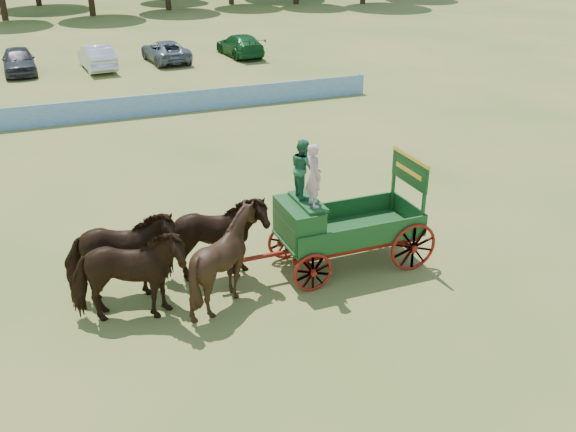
{
  "coord_description": "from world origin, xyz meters",
  "views": [
    {
      "loc": [
        -4.78,
        -13.0,
        8.9
      ],
      "look_at": [
        1.22,
        2.07,
        1.3
      ],
      "focal_mm": 40.0,
      "sensor_mm": 36.0,
      "label": 1
    }
  ],
  "objects": [
    {
      "name": "ground",
      "position": [
        0.0,
        0.0,
        0.0
      ],
      "size": [
        160.0,
        160.0,
        0.0
      ],
      "primitive_type": "plane",
      "color": "olive",
      "rests_on": "ground"
    },
    {
      "name": "horse_lead_left",
      "position": [
        -3.47,
        0.52,
        1.2
      ],
      "size": [
        3.07,
        1.92,
        2.4
      ],
      "primitive_type": "imported",
      "rotation": [
        0.0,
        0.0,
        1.34
      ],
      "color": "black",
      "rests_on": "ground"
    },
    {
      "name": "horse_lead_right",
      "position": [
        -3.47,
        1.62,
        1.2
      ],
      "size": [
        3.03,
        1.79,
        2.4
      ],
      "primitive_type": "imported",
      "rotation": [
        0.0,
        0.0,
        1.39
      ],
      "color": "black",
      "rests_on": "ground"
    },
    {
      "name": "horse_wheel_left",
      "position": [
        -1.07,
        0.52,
        1.2
      ],
      "size": [
        2.32,
        2.1,
        2.41
      ],
      "primitive_type": "imported",
      "rotation": [
        0.0,
        0.0,
        1.5
      ],
      "color": "black",
      "rests_on": "ground"
    },
    {
      "name": "horse_wheel_right",
      "position": [
        -1.07,
        1.62,
        1.2
      ],
      "size": [
        3.01,
        1.71,
        2.4
      ],
      "primitive_type": "imported",
      "rotation": [
        0.0,
        0.0,
        1.42
      ],
      "color": "black",
      "rests_on": "ground"
    },
    {
      "name": "farm_dray",
      "position": [
        1.88,
        1.1,
        1.66
      ],
      "size": [
        6.0,
        2.0,
        3.82
      ],
      "color": "maroon",
      "rests_on": "ground"
    },
    {
      "name": "sponsor_banner",
      "position": [
        -1.0,
        18.0,
        0.53
      ],
      "size": [
        26.0,
        0.08,
        1.05
      ],
      "primitive_type": "cube",
      "color": "#1C6099",
      "rests_on": "ground"
    }
  ]
}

